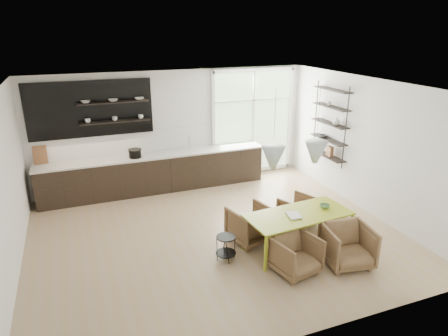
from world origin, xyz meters
TOP-DOWN VIEW (x-y plane):
  - room at (0.58, 1.10)m, footprint 7.02×6.01m
  - kitchen_run at (-0.69, 2.69)m, footprint 5.54×0.69m
  - right_shelving at (3.36, 1.17)m, footprint 0.26×1.22m
  - dining_table at (1.25, -1.01)m, footprint 1.98×1.01m
  - armchair_back_left at (0.55, -0.45)m, footprint 0.88×0.90m
  - armchair_back_right at (1.74, -0.20)m, footprint 0.85×0.86m
  - armchair_front_left at (0.81, -1.66)m, footprint 0.83×0.84m
  - armchair_front_right at (1.77, -1.78)m, footprint 0.89×0.90m
  - wire_stool at (-0.13, -0.90)m, footprint 0.36×0.36m
  - table_book at (1.00, -1.05)m, footprint 0.27×0.33m
  - table_bowl at (1.83, -0.96)m, footprint 0.21×0.21m

SIDE VIEW (x-z plane):
  - wire_stool at x=-0.13m, z-range 0.06..0.52m
  - armchair_back_right at x=1.74m, z-range 0.00..0.61m
  - armchair_front_left at x=0.81m, z-range 0.00..0.65m
  - armchair_back_left at x=0.55m, z-range 0.00..0.69m
  - armchair_front_right at x=1.77m, z-range 0.00..0.72m
  - kitchen_run at x=-0.69m, z-range -0.78..1.97m
  - dining_table at x=1.25m, z-range 0.30..1.00m
  - table_book at x=1.00m, z-range 0.70..0.73m
  - table_bowl at x=1.83m, z-range 0.70..0.76m
  - room at x=0.58m, z-range 0.00..2.92m
  - right_shelving at x=3.36m, z-range 0.70..2.60m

